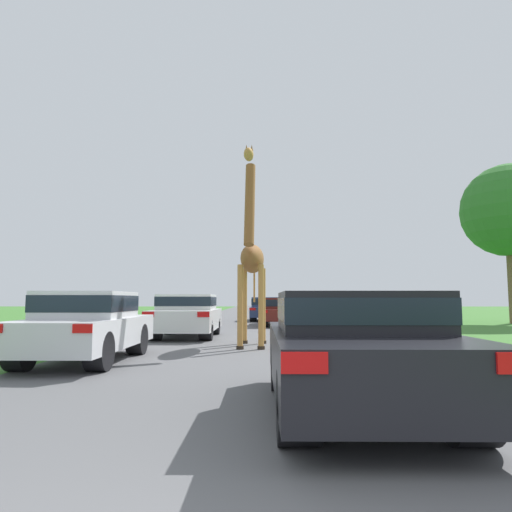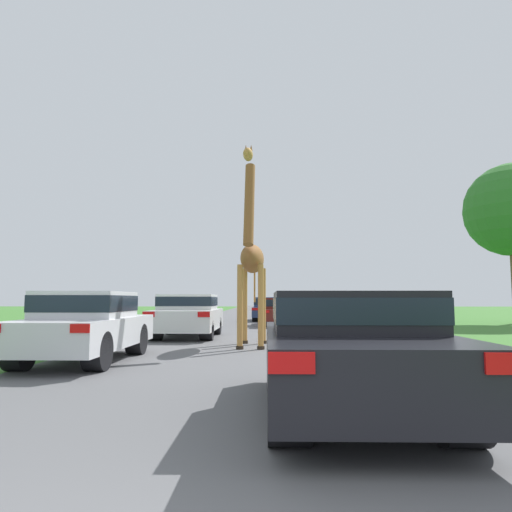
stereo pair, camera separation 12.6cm
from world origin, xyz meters
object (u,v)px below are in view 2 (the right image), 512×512
at_px(car_lead_maroon, 348,347).
at_px(car_verge_right, 86,324).
at_px(car_queue_left, 281,311).
at_px(car_queue_right, 188,315).
at_px(car_far_ahead, 269,308).
at_px(giraffe_near_road, 252,258).
at_px(sign_post, 103,305).

distance_m(car_lead_maroon, car_verge_right, 6.23).
bearing_deg(car_lead_maroon, car_queue_left, 90.61).
relative_size(car_queue_right, car_far_ahead, 1.01).
xyz_separation_m(giraffe_near_road, car_lead_maroon, (1.33, -7.08, -1.67)).
distance_m(car_lead_maroon, car_queue_right, 10.80).
xyz_separation_m(car_queue_right, car_far_ahead, (2.83, 11.95, -0.03)).
height_order(car_lead_maroon, car_verge_right, car_verge_right).
bearing_deg(giraffe_near_road, car_queue_left, -94.36).
height_order(car_queue_right, car_queue_left, car_queue_right).
bearing_deg(car_queue_left, car_verge_right, -108.99).
bearing_deg(car_verge_right, car_lead_maroon, -41.23).
relative_size(car_queue_right, sign_post, 2.66).
xyz_separation_m(car_queue_right, sign_post, (-3.44, 1.48, 0.32)).
relative_size(giraffe_near_road, car_verge_right, 1.23).
height_order(giraffe_near_road, car_lead_maroon, giraffe_near_road).
xyz_separation_m(giraffe_near_road, car_verge_right, (-3.36, -2.97, -1.63)).
xyz_separation_m(car_queue_left, car_verge_right, (-4.51, -13.09, 0.05)).
relative_size(car_far_ahead, sign_post, 2.65).
bearing_deg(car_queue_right, giraffe_near_road, -53.81).
relative_size(giraffe_near_road, car_queue_right, 1.25).
height_order(car_queue_right, car_verge_right, car_verge_right).
height_order(car_queue_right, sign_post, sign_post).
bearing_deg(car_queue_right, car_queue_left, 64.05).
bearing_deg(car_verge_right, car_queue_right, 79.83).
distance_m(car_queue_right, car_verge_right, 6.17).
relative_size(car_far_ahead, car_verge_right, 0.98).
bearing_deg(car_verge_right, giraffe_near_road, 41.50).
bearing_deg(car_queue_right, sign_post, 156.75).
bearing_deg(giraffe_near_road, sign_post, -36.63).
distance_m(giraffe_near_road, car_lead_maroon, 7.39).
bearing_deg(car_lead_maroon, giraffe_near_road, 100.65).
bearing_deg(car_queue_right, car_far_ahead, 76.69).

